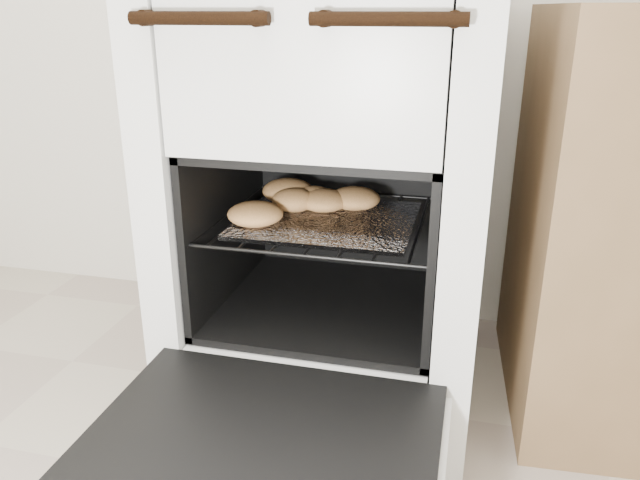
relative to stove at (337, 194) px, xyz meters
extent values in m
cube|color=silver|center=(0.00, 0.02, 0.01)|extent=(0.66, 0.71, 1.02)
cylinder|color=black|center=(-0.15, -0.36, 0.39)|extent=(0.24, 0.02, 0.02)
cylinder|color=black|center=(0.15, -0.36, 0.39)|extent=(0.24, 0.02, 0.02)
cube|color=black|center=(0.00, -0.56, -0.27)|extent=(0.57, 0.44, 0.03)
cube|color=silver|center=(0.00, -0.56, -0.29)|extent=(0.60, 0.46, 0.02)
cylinder|color=black|center=(-0.24, -0.07, -0.04)|extent=(0.01, 0.46, 0.01)
cylinder|color=black|center=(0.24, -0.07, -0.04)|extent=(0.01, 0.46, 0.01)
cylinder|color=black|center=(0.00, -0.29, -0.04)|extent=(0.47, 0.01, 0.01)
cylinder|color=black|center=(0.00, 0.15, -0.04)|extent=(0.47, 0.01, 0.01)
cylinder|color=black|center=(-0.20, -0.07, -0.04)|extent=(0.01, 0.44, 0.01)
cylinder|color=black|center=(-0.13, -0.07, -0.04)|extent=(0.01, 0.44, 0.01)
cylinder|color=black|center=(-0.07, -0.07, -0.04)|extent=(0.01, 0.44, 0.01)
cylinder|color=black|center=(0.00, -0.07, -0.04)|extent=(0.01, 0.44, 0.01)
cylinder|color=black|center=(0.07, -0.07, -0.04)|extent=(0.01, 0.44, 0.01)
cylinder|color=black|center=(0.13, -0.07, -0.04)|extent=(0.01, 0.44, 0.01)
cylinder|color=black|center=(0.20, -0.07, -0.04)|extent=(0.01, 0.44, 0.01)
cube|color=white|center=(0.00, -0.10, -0.03)|extent=(0.38, 0.33, 0.01)
ellipsoid|color=#E39C5B|center=(-0.12, 0.00, 0.00)|extent=(0.16, 0.16, 0.05)
ellipsoid|color=#E39C5B|center=(-0.05, -0.02, -0.01)|extent=(0.13, 0.13, 0.05)
ellipsoid|color=#E39C5B|center=(-0.04, -0.02, -0.01)|extent=(0.14, 0.14, 0.04)
ellipsoid|color=#E39C5B|center=(-0.14, -0.17, 0.00)|extent=(0.17, 0.17, 0.05)
ellipsoid|color=#E39C5B|center=(-0.09, -0.06, 0.00)|extent=(0.13, 0.13, 0.05)
ellipsoid|color=#E39C5B|center=(-0.02, -0.04, 0.00)|extent=(0.13, 0.13, 0.05)
ellipsoid|color=#E39C5B|center=(0.04, -0.01, 0.00)|extent=(0.15, 0.15, 0.05)
camera|label=1|loc=(0.30, -1.35, 0.40)|focal=35.00mm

